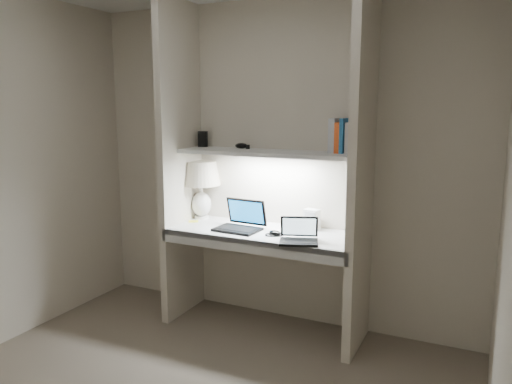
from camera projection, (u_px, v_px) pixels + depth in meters
The scene contains 17 objects.
back_wall at pixel (278, 164), 3.92m from camera, with size 3.20×0.01×2.50m, color beige.
alcove_panel_left at pixel (180, 163), 3.98m from camera, with size 0.06×0.55×2.50m, color beige.
alcove_panel_right at pixel (362, 173), 3.36m from camera, with size 0.06×0.55×2.50m, color beige.
desk at pixel (263, 233), 3.76m from camera, with size 1.40×0.55×0.04m, color white.
desk_apron at pixel (248, 246), 3.53m from camera, with size 1.46×0.03×0.10m, color silver.
shelf at pixel (269, 153), 3.74m from camera, with size 1.40×0.36×0.03m, color silver.
strip_light at pixel (269, 156), 3.74m from camera, with size 0.60×0.04×0.01m, color white.
table_lamp at pixel (201, 180), 4.11m from camera, with size 0.33×0.33×0.48m.
laptop_main at pixel (241, 223), 3.80m from camera, with size 0.35×0.31×0.22m.
laptop_netbook at pixel (299, 236), 3.45m from camera, with size 0.32×0.30×0.17m.
speaker at pixel (312, 219), 3.79m from camera, with size 0.11×0.08×0.16m, color silver.
mouse at pixel (275, 233), 3.62m from camera, with size 0.10×0.06×0.04m, color black.
cable_coil at pixel (276, 234), 3.63m from camera, with size 0.10×0.10×0.01m, color black.
sticky_note at pixel (193, 221), 4.05m from camera, with size 0.08×0.08×0.00m, color #FDFF35.
book_row at pixel (347, 137), 3.56m from camera, with size 0.23×0.16×0.25m.
shelf_box at pixel (203, 139), 4.09m from camera, with size 0.07×0.05×0.13m, color black.
shelf_gadget at pixel (241, 146), 3.92m from camera, with size 0.10×0.07×0.04m, color black.
Camera 1 is at (1.51, -2.09, 1.71)m, focal length 35.00 mm.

